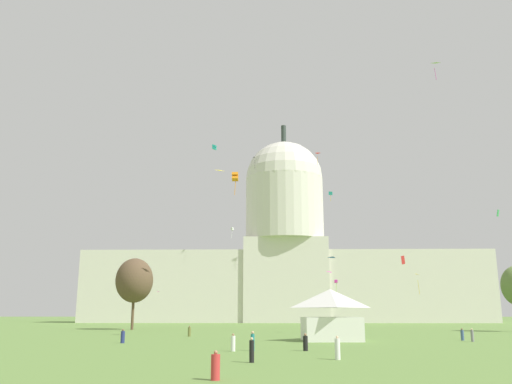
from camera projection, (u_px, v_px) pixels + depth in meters
The scene contains 28 objects.
capitol_building at pixel (285, 255), 181.52m from camera, with size 136.43×27.36×69.97m.
event_tent at pixel (331, 315), 63.71m from camera, with size 7.38×7.09×6.14m.
tree_west_far at pixel (134, 280), 105.71m from camera, with size 9.21×9.54×14.06m.
person_white_edge_west at pixel (337, 349), 38.31m from camera, with size 0.46×0.46×1.68m.
person_black_near_tree_east at pixel (252, 351), 36.10m from camera, with size 0.44×0.44×1.68m.
person_red_mid_left at pixel (215, 367), 26.73m from camera, with size 0.65×0.65×1.47m.
person_grey_lawn_far_left at pixel (472, 336), 61.58m from camera, with size 0.37×0.37×1.53m.
person_white_back_center at pixel (233, 343), 46.48m from camera, with size 0.42×0.42×1.53m.
person_black_front_right at pixel (305, 343), 47.00m from camera, with size 0.43×0.43×1.52m.
person_olive_front_center at pixel (189, 332), 74.91m from camera, with size 0.60×0.60×1.47m.
person_navy_edge_east at pixel (123, 337), 58.76m from camera, with size 0.63×0.63×1.53m.
person_denim_lawn_far_right at pixel (462, 335), 64.23m from camera, with size 0.46×0.46×1.45m.
person_teal_near_tent at pixel (253, 342), 47.16m from camera, with size 0.47×0.47×1.70m.
kite_magenta_low at pixel (336, 282), 128.30m from camera, with size 0.73×0.77×3.37m.
kite_red_high at pixel (318, 155), 164.57m from camera, with size 1.50×0.92×3.42m.
kite_green_low at pixel (498, 213), 71.20m from camera, with size 0.62×0.76×0.96m.
kite_pink_low at pixel (156, 293), 157.83m from camera, with size 1.51×1.78×0.28m.
kite_orange_mid at pixel (235, 177), 75.37m from camera, with size 0.91×0.98×3.33m.
kite_lime_high at pixel (435, 66), 103.12m from camera, with size 1.63×0.92×3.52m.
kite_black_high at pixel (255, 159), 166.29m from camera, with size 0.82×1.20×3.90m.
kite_white_mid at pixel (232, 229), 148.02m from camera, with size 0.89×0.89×3.00m.
kite_yellow_mid at pixel (220, 172), 99.17m from camera, with size 1.83×1.30×0.28m.
kite_turquoise_high at pixel (214, 147), 141.93m from camera, with size 1.29×1.22×1.47m.
kite_blue_low at pixel (333, 258), 113.50m from camera, with size 1.75×1.37×0.30m.
kite_gold_low at pixel (420, 278), 106.63m from camera, with size 1.36×1.76×3.68m.
kite_cyan_mid at pixel (331, 194), 139.14m from camera, with size 1.00×0.92×2.69m.
kite_magenta_low_b at pixel (331, 274), 86.97m from camera, with size 1.36×1.68×0.27m.
kite_red_low at pixel (403, 260), 80.64m from camera, with size 0.69×0.51×1.36m.
Camera 1 is at (-2.10, -19.99, 3.37)m, focal length 36.83 mm.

